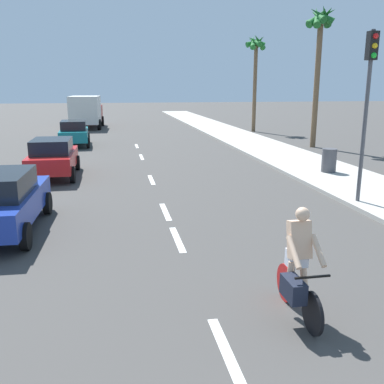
{
  "coord_description": "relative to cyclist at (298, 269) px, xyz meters",
  "views": [
    {
      "loc": [
        -1.44,
        -0.5,
        3.62
      ],
      "look_at": [
        0.41,
        9.6,
        1.1
      ],
      "focal_mm": 40.42,
      "sensor_mm": 36.0,
      "label": 1
    }
  ],
  "objects": [
    {
      "name": "ground_plane",
      "position": [
        -1.33,
        14.62,
        -0.83
      ],
      "size": [
        160.0,
        160.0,
        0.0
      ],
      "primitive_type": "plane",
      "color": "#423F3D"
    },
    {
      "name": "sidewalk_strip",
      "position": [
        6.08,
        16.62,
        -0.76
      ],
      "size": [
        3.6,
        80.0,
        0.14
      ],
      "primitive_type": "cube",
      "color": "#B2ADA3",
      "rests_on": "ground"
    },
    {
      "name": "lane_stripe_1",
      "position": [
        -1.33,
        -0.74,
        -0.83
      ],
      "size": [
        0.16,
        1.8,
        0.01
      ],
      "primitive_type": "cube",
      "color": "white",
      "rests_on": "ground"
    },
    {
      "name": "lane_stripe_2",
      "position": [
        -1.33,
        3.93,
        -0.83
      ],
      "size": [
        0.16,
        1.8,
        0.01
      ],
      "primitive_type": "cube",
      "color": "white",
      "rests_on": "ground"
    },
    {
      "name": "lane_stripe_3",
      "position": [
        -1.33,
        6.35,
        -0.83
      ],
      "size": [
        0.16,
        1.8,
        0.01
      ],
      "primitive_type": "cube",
      "color": "white",
      "rests_on": "ground"
    },
    {
      "name": "lane_stripe_4",
      "position": [
        -1.33,
        10.91,
        -0.83
      ],
      "size": [
        0.16,
        1.8,
        0.01
      ],
      "primitive_type": "cube",
      "color": "white",
      "rests_on": "ground"
    },
    {
      "name": "lane_stripe_5",
      "position": [
        -1.33,
        16.67,
        -0.83
      ],
      "size": [
        0.16,
        1.8,
        0.01
      ],
      "primitive_type": "cube",
      "color": "white",
      "rests_on": "ground"
    },
    {
      "name": "lane_stripe_6",
      "position": [
        -1.33,
        21.04,
        -0.83
      ],
      "size": [
        0.16,
        1.8,
        0.01
      ],
      "primitive_type": "cube",
      "color": "white",
      "rests_on": "ground"
    },
    {
      "name": "cyclist",
      "position": [
        0.0,
        0.0,
        0.0
      ],
      "size": [
        0.62,
        1.71,
        1.82
      ],
      "rotation": [
        0.0,
        0.0,
        3.14
      ],
      "color": "black",
      "rests_on": "ground"
    },
    {
      "name": "parked_car_red",
      "position": [
        -5.19,
        12.23,
        0.01
      ],
      "size": [
        1.86,
        3.98,
        1.57
      ],
      "rotation": [
        0.0,
        0.0,
        0.0
      ],
      "color": "red",
      "rests_on": "ground"
    },
    {
      "name": "parked_car_teal",
      "position": [
        -5.12,
        21.88,
        0.01
      ],
      "size": [
        1.96,
        4.01,
        1.57
      ],
      "rotation": [
        0.0,
        0.0,
        0.04
      ],
      "color": "#14727A",
      "rests_on": "ground"
    },
    {
      "name": "delivery_truck",
      "position": [
        -4.97,
        33.8,
        0.67
      ],
      "size": [
        2.89,
        6.34,
        2.8
      ],
      "rotation": [
        0.0,
        0.0,
        -0.04
      ],
      "color": "maroon",
      "rests_on": "ground"
    },
    {
      "name": "palm_tree_far",
      "position": [
        9.25,
        18.72,
        5.71
      ],
      "size": [
        1.93,
        1.85,
        8.32
      ],
      "color": "brown",
      "rests_on": "ground"
    },
    {
      "name": "palm_tree_distant",
      "position": [
        8.64,
        28.31,
        5.36
      ],
      "size": [
        1.77,
        1.85,
        7.76
      ],
      "color": "brown",
      "rests_on": "ground"
    },
    {
      "name": "traffic_signal",
      "position": [
        4.68,
        6.0,
        2.78
      ],
      "size": [
        0.28,
        0.33,
        5.2
      ],
      "color": "#4C4C51",
      "rests_on": "ground"
    },
    {
      "name": "trash_bin_far",
      "position": [
        6.04,
        10.53,
        -0.2
      ],
      "size": [
        0.6,
        0.6,
        0.97
      ],
      "primitive_type": "cylinder",
      "color": "#47474C",
      "rests_on": "sidewalk_strip"
    }
  ]
}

